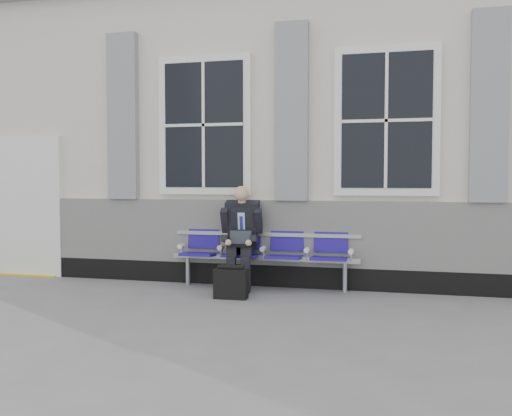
# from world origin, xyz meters

# --- Properties ---
(ground) EXTENTS (70.00, 70.00, 0.00)m
(ground) POSITION_xyz_m (0.00, 0.00, 0.00)
(ground) COLOR slate
(ground) RESTS_ON ground
(station_building) EXTENTS (14.40, 4.40, 4.49)m
(station_building) POSITION_xyz_m (-0.02, 3.47, 2.22)
(station_building) COLOR beige
(station_building) RESTS_ON ground
(bench) EXTENTS (2.60, 0.47, 0.91)m
(bench) POSITION_xyz_m (-1.26, 1.32, 0.55)
(bench) COLOR #9EA0A3
(bench) RESTS_ON ground
(businessman) EXTENTS (0.58, 0.78, 1.40)m
(businessman) POSITION_xyz_m (-1.54, 1.19, 0.76)
(businessman) COLOR black
(businessman) RESTS_ON ground
(briefcase) EXTENTS (0.42, 0.19, 0.43)m
(briefcase) POSITION_xyz_m (-1.50, 0.55, 0.20)
(briefcase) COLOR black
(briefcase) RESTS_ON ground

